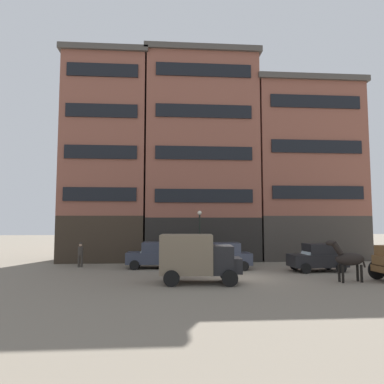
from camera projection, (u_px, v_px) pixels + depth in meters
ground_plane at (239, 278)px, 20.05m from camera, size 120.00×120.00×0.00m
building_far_left at (107, 157)px, 30.07m from camera, size 7.36×5.88×17.88m
building_center_left at (201, 156)px, 30.70m from camera, size 10.03×5.88×18.21m
building_center_right at (304, 170)px, 31.31m from camera, size 9.82×5.88×15.93m
draft_horse at (348, 259)px, 18.87m from camera, size 2.35×0.70×2.30m
delivery_truck_near at (197, 257)px, 18.51m from camera, size 4.47×2.42×2.62m
sedan_dark at (318, 258)px, 22.73m from camera, size 3.78×2.01×1.83m
sedan_light at (154, 255)px, 24.20m from camera, size 3.79×2.03×1.83m
sedan_parked_curb at (224, 256)px, 23.63m from camera, size 3.71×1.89×1.83m
pedestrian_officer at (80, 253)px, 24.76m from camera, size 0.43×0.43×1.79m
streetlamp_curbside at (200, 230)px, 25.94m from camera, size 0.32×0.32×4.12m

